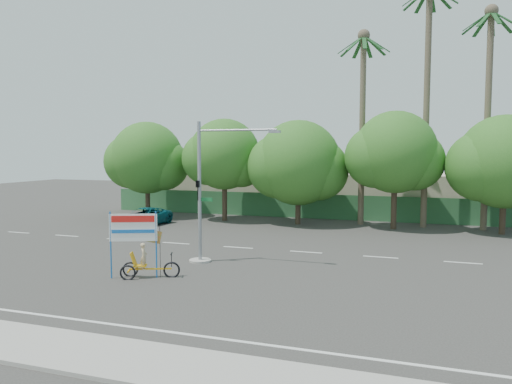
% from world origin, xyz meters
% --- Properties ---
extents(ground, '(120.00, 120.00, 0.00)m').
position_xyz_m(ground, '(0.00, 0.00, 0.00)').
color(ground, '#33302D').
rests_on(ground, ground).
extents(sidewalk_near, '(50.00, 2.40, 0.12)m').
position_xyz_m(sidewalk_near, '(0.00, -7.50, 0.06)').
color(sidewalk_near, gray).
rests_on(sidewalk_near, ground).
extents(fence, '(38.00, 0.08, 2.00)m').
position_xyz_m(fence, '(0.00, 21.50, 1.00)').
color(fence, '#336B3D').
rests_on(fence, ground).
extents(building_left, '(12.00, 8.00, 4.00)m').
position_xyz_m(building_left, '(-10.00, 26.00, 2.00)').
color(building_left, beige).
rests_on(building_left, ground).
extents(building_right, '(14.00, 8.00, 3.60)m').
position_xyz_m(building_right, '(8.00, 26.00, 1.80)').
color(building_right, beige).
rests_on(building_right, ground).
extents(tree_far_left, '(7.14, 6.00, 7.96)m').
position_xyz_m(tree_far_left, '(-14.05, 18.00, 4.76)').
color(tree_far_left, '#473828').
rests_on(tree_far_left, ground).
extents(tree_left, '(6.66, 5.60, 8.07)m').
position_xyz_m(tree_left, '(-7.05, 18.00, 5.06)').
color(tree_left, '#473828').
rests_on(tree_left, ground).
extents(tree_center, '(7.62, 6.40, 7.85)m').
position_xyz_m(tree_center, '(-1.05, 18.00, 4.47)').
color(tree_center, '#473828').
rests_on(tree_center, ground).
extents(tree_right, '(6.90, 5.80, 8.36)m').
position_xyz_m(tree_right, '(5.95, 18.00, 5.24)').
color(tree_right, '#473828').
rests_on(tree_right, ground).
extents(tree_far_right, '(7.38, 6.20, 7.94)m').
position_xyz_m(tree_far_right, '(12.95, 18.00, 4.64)').
color(tree_far_right, '#473828').
rests_on(tree_far_right, ground).
extents(palm_tall, '(3.73, 3.79, 17.45)m').
position_xyz_m(palm_tall, '(8.00, 19.50, 10.46)').
color(palm_tall, '#70604C').
rests_on(palm_tall, ground).
extents(palm_mid, '(3.73, 3.79, 15.45)m').
position_xyz_m(palm_mid, '(12.00, 19.50, 9.40)').
color(palm_mid, '#70604C').
rests_on(palm_mid, ground).
extents(palm_short, '(3.73, 3.79, 14.45)m').
position_xyz_m(palm_short, '(3.50, 19.50, 8.86)').
color(palm_short, '#70604C').
rests_on(palm_short, ground).
extents(traffic_signal, '(4.72, 1.10, 7.00)m').
position_xyz_m(traffic_signal, '(-2.20, 3.98, 2.92)').
color(traffic_signal, gray).
rests_on(traffic_signal, ground).
extents(trike_billboard, '(2.83, 1.40, 2.98)m').
position_xyz_m(trike_billboard, '(-3.57, 0.22, 1.20)').
color(trike_billboard, black).
rests_on(trike_billboard, ground).
extents(pickup_truck, '(2.57, 4.87, 1.31)m').
position_xyz_m(pickup_truck, '(-11.59, 13.60, 0.65)').
color(pickup_truck, '#0D535F').
rests_on(pickup_truck, ground).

